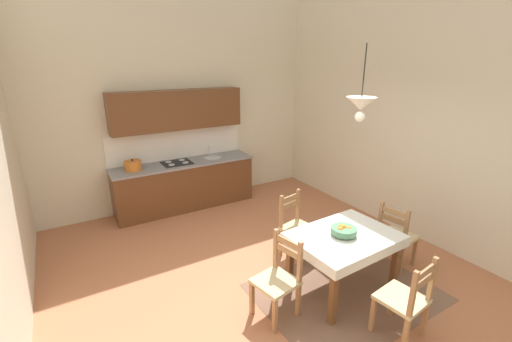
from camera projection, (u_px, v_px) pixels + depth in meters
ground_plane at (276, 289)px, 4.28m from camera, size 5.86×7.01×0.10m
wall_back at (180, 92)px, 6.24m from camera, size 5.86×0.12×4.28m
wall_right at (433, 101)px, 4.90m from camera, size 0.12×7.01×4.28m
area_rug at (346, 292)px, 4.14m from camera, size 2.10×1.60×0.01m
kitchen_cabinetry at (183, 164)px, 6.31m from camera, size 2.61×0.63×2.20m
dining_table at (344, 245)px, 4.03m from camera, size 1.27×0.96×0.75m
dining_chair_kitchen_side at (297, 227)px, 4.82m from camera, size 0.50×0.50×0.93m
dining_chair_camera_side at (405, 300)px, 3.36m from camera, size 0.47×0.47×0.93m
dining_chair_window_side at (396, 236)px, 4.56m from camera, size 0.48×0.48×0.93m
dining_chair_tv_side at (278, 279)px, 3.68m from camera, size 0.49×0.49×0.93m
fruit_bowl at (344, 230)px, 3.96m from camera, size 0.30×0.30×0.12m
pendant_lamp at (361, 105)px, 3.61m from camera, size 0.32×0.32×0.81m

